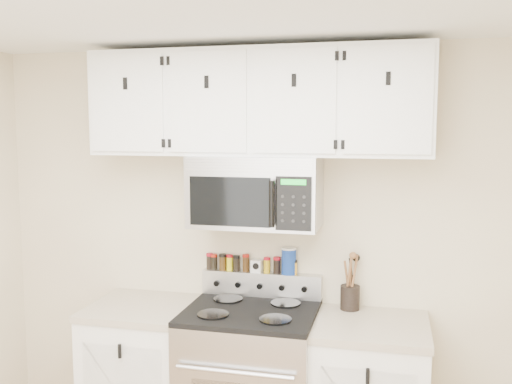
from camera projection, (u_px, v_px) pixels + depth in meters
back_wall at (263, 248)px, 3.60m from camera, size 3.50×0.01×2.50m
base_cabinet_left at (145, 376)px, 3.56m from camera, size 0.64×0.62×0.92m
microwave at (256, 191)px, 3.37m from camera, size 0.76×0.44×0.42m
upper_cabinets at (257, 103)px, 3.33m from camera, size 2.00×0.35×0.62m
utensil_crock at (350, 295)px, 3.41m from camera, size 0.12×0.12×0.34m
kitchen_timer at (257, 266)px, 3.58m from camera, size 0.07×0.06×0.08m
salt_canister at (289, 261)px, 3.53m from camera, size 0.09×0.09×0.17m
spice_jar_0 at (210, 261)px, 3.65m from camera, size 0.04×0.04×0.10m
spice_jar_1 at (214, 262)px, 3.65m from camera, size 0.04×0.04×0.10m
spice_jar_2 at (223, 262)px, 3.63m from camera, size 0.05×0.05×0.10m
spice_jar_3 at (230, 262)px, 3.62m from camera, size 0.04×0.04×0.10m
spice_jar_4 at (237, 263)px, 3.61m from camera, size 0.04×0.04×0.10m
spice_jar_5 at (246, 263)px, 3.60m from camera, size 0.04×0.04×0.11m
spice_jar_6 at (267, 265)px, 3.57m from camera, size 0.04×0.04×0.10m
spice_jar_7 at (277, 265)px, 3.55m from camera, size 0.05×0.05×0.10m
spice_jar_8 at (288, 266)px, 3.53m from camera, size 0.05×0.05×0.10m
spice_jar_9 at (294, 267)px, 3.53m from camera, size 0.04×0.04×0.09m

